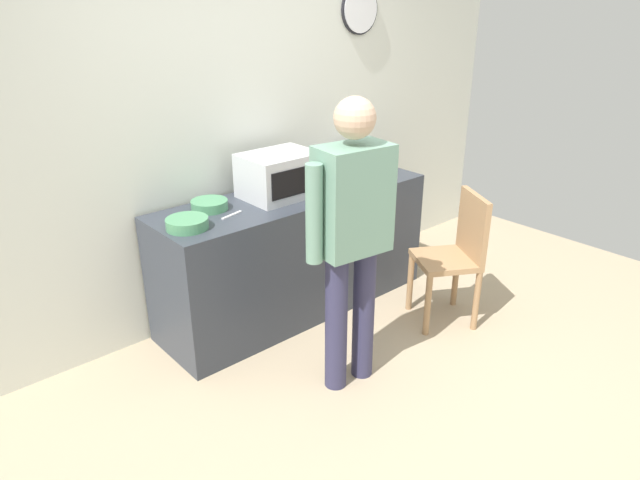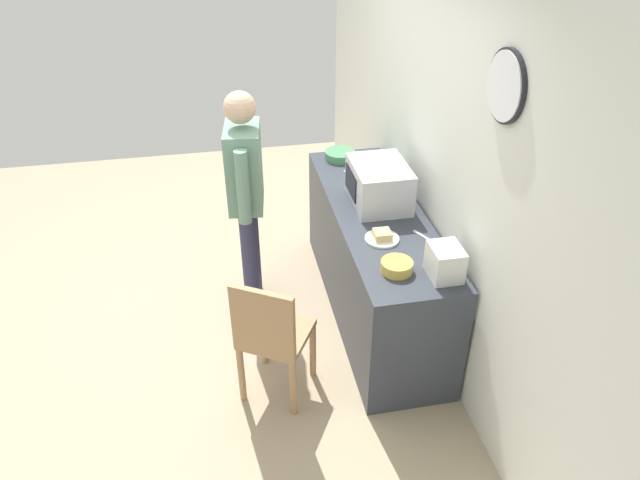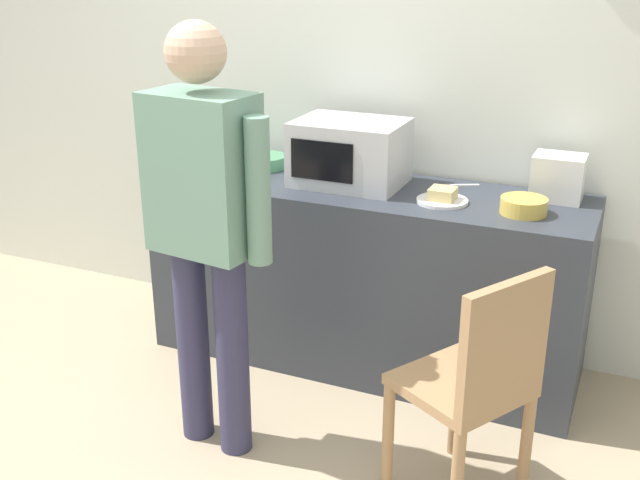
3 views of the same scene
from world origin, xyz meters
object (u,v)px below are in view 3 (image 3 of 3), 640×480
mixing_bowl (263,161)px  salad_bowl (524,206)px  cereal_bowl (196,165)px  person_standing (205,215)px  fork_utensil (461,185)px  microwave (350,153)px  sandwich_plate (442,198)px  wooden_chair (477,381)px  spoon_utensil (253,177)px  toaster (558,177)px

mixing_bowl → salad_bowl: bearing=-8.8°
mixing_bowl → cereal_bowl: bearing=-144.1°
salad_bowl → person_standing: size_ratio=0.11×
cereal_bowl → fork_utensil: 1.30m
mixing_bowl → microwave: bearing=-10.0°
sandwich_plate → fork_utensil: 0.28m
fork_utensil → wooden_chair: (0.34, -1.06, -0.38)m
spoon_utensil → salad_bowl: bearing=-0.7°
cereal_bowl → mixing_bowl: cereal_bowl is taller
toaster → microwave: bearing=-171.3°
microwave → person_standing: size_ratio=0.29×
wooden_chair → person_standing: bearing=-178.3°
toaster → cereal_bowl: bearing=-171.7°
cereal_bowl → mixing_bowl: 0.34m
cereal_bowl → wooden_chair: 1.84m
sandwich_plate → mixing_bowl: 1.00m
toaster → wooden_chair: (-0.09, -1.04, -0.47)m
salad_bowl → cereal_bowl: 1.61m
microwave → salad_bowl: bearing=-8.1°
cereal_bowl → spoon_utensil: 0.32m
wooden_chair → mixing_bowl: bearing=143.8°
sandwich_plate → spoon_utensil: (-0.94, 0.01, -0.02)m
microwave → person_standing: 0.95m
spoon_utensil → person_standing: 0.87m
cereal_bowl → person_standing: 1.00m
toaster → person_standing: bearing=-137.0°
sandwich_plate → person_standing: size_ratio=0.13×
salad_bowl → person_standing: 1.33m
sandwich_plate → cereal_bowl: bearing=180.0°
spoon_utensil → person_standing: person_standing is taller
salad_bowl → wooden_chair: 0.88m
microwave → sandwich_plate: bearing=-12.6°
salad_bowl → person_standing: bearing=-142.3°
mixing_bowl → wooden_chair: size_ratio=0.25×
toaster → wooden_chair: 1.14m
cereal_bowl → person_standing: (0.56, -0.82, 0.07)m
fork_utensil → wooden_chair: size_ratio=0.18×
microwave → spoon_utensil: bearing=-167.6°
fork_utensil → spoon_utensil: 1.00m
microwave → sandwich_plate: 0.51m
person_standing → wooden_chair: (1.06, 0.03, -0.48)m
microwave → wooden_chair: (0.84, -0.90, -0.52)m
person_standing → salad_bowl: bearing=37.7°
sandwich_plate → toaster: (0.45, 0.25, 0.08)m
microwave → salad_bowl: (0.83, -0.12, -0.12)m
salad_bowl → spoon_utensil: salad_bowl is taller
microwave → mixing_bowl: size_ratio=2.11×
mixing_bowl → fork_utensil: (1.00, 0.08, -0.03)m
mixing_bowl → spoon_utensil: (0.04, -0.19, -0.03)m
microwave → toaster: bearing=8.7°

